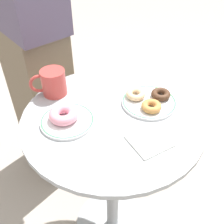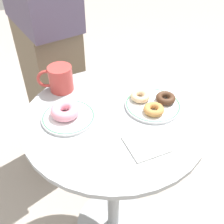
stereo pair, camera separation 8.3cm
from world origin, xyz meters
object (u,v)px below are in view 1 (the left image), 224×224
(donut_pink_frosted, at_px, (64,115))
(coffee_mug, at_px, (53,82))
(cafe_table, at_px, (113,166))
(paper_napkin, at_px, (149,141))
(plate_right, at_px, (148,101))
(donut_old_fashioned, at_px, (151,106))
(donut_glazed, at_px, (136,94))
(plate_left, at_px, (67,121))
(person_figure, at_px, (30,38))
(donut_chocolate, at_px, (161,94))

(donut_pink_frosted, relative_size, coffee_mug, 0.74)
(cafe_table, relative_size, paper_napkin, 6.58)
(plate_right, height_order, coffee_mug, coffee_mug)
(donut_old_fashioned, bearing_deg, coffee_mug, 135.25)
(donut_glazed, bearing_deg, plate_left, 179.96)
(plate_right, distance_m, donut_old_fashioned, 0.05)
(plate_right, bearing_deg, paper_napkin, -122.93)
(cafe_table, distance_m, person_figure, 0.68)
(plate_right, xyz_separation_m, donut_pink_frosted, (-0.31, 0.05, 0.02))
(donut_pink_frosted, xyz_separation_m, donut_chocolate, (0.36, -0.05, -0.01))
(donut_chocolate, height_order, donut_glazed, same)
(plate_right, bearing_deg, plate_left, 172.48)
(plate_left, relative_size, donut_glazed, 2.56)
(cafe_table, height_order, person_figure, person_figure)
(plate_right, distance_m, person_figure, 0.63)
(donut_chocolate, xyz_separation_m, coffee_mug, (-0.33, 0.22, 0.03))
(cafe_table, xyz_separation_m, donut_pink_frosted, (-0.16, 0.05, 0.30))
(donut_glazed, distance_m, donut_old_fashioned, 0.09)
(plate_right, xyz_separation_m, donut_glazed, (-0.03, 0.04, 0.02))
(plate_left, distance_m, person_figure, 0.53)
(cafe_table, height_order, coffee_mug, coffee_mug)
(plate_right, distance_m, coffee_mug, 0.36)
(donut_chocolate, bearing_deg, donut_glazed, 151.22)
(coffee_mug, bearing_deg, donut_pink_frosted, -97.25)
(paper_napkin, bearing_deg, donut_pink_frosted, 133.11)
(donut_pink_frosted, bearing_deg, person_figure, 86.31)
(donut_chocolate, bearing_deg, plate_left, 172.72)
(donut_glazed, xyz_separation_m, coffee_mug, (-0.25, 0.18, 0.03))
(cafe_table, relative_size, plate_left, 4.18)
(plate_right, height_order, donut_pink_frosted, donut_pink_frosted)
(donut_pink_frosted, bearing_deg, plate_left, -51.82)
(donut_old_fashioned, distance_m, coffee_mug, 0.37)
(donut_pink_frosted, bearing_deg, plate_right, -8.97)
(plate_left, height_order, plate_right, same)
(plate_right, relative_size, person_figure, 0.12)
(cafe_table, bearing_deg, donut_glazed, 20.23)
(donut_chocolate, xyz_separation_m, paper_napkin, (-0.16, -0.16, -0.02))
(donut_glazed, bearing_deg, cafe_table, -159.77)
(paper_napkin, distance_m, person_figure, 0.75)
(cafe_table, bearing_deg, donut_old_fashioned, -17.78)
(donut_chocolate, height_order, paper_napkin, donut_chocolate)
(plate_right, relative_size, coffee_mug, 1.48)
(donut_old_fashioned, xyz_separation_m, paper_napkin, (-0.09, -0.12, -0.02))
(donut_chocolate, xyz_separation_m, person_figure, (-0.32, 0.57, 0.06))
(plate_right, xyz_separation_m, donut_old_fashioned, (-0.02, -0.05, 0.02))
(donut_glazed, distance_m, person_figure, 0.58)
(coffee_mug, bearing_deg, donut_chocolate, -33.54)
(cafe_table, distance_m, plate_right, 0.32)
(coffee_mug, bearing_deg, cafe_table, -58.56)
(plate_right, relative_size, donut_old_fashioned, 2.80)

